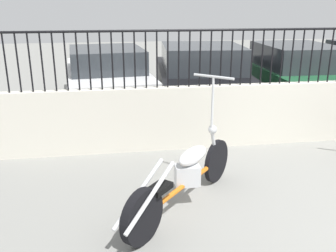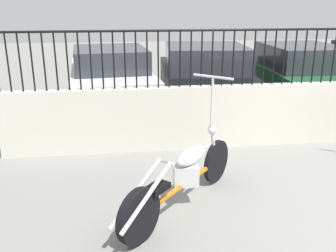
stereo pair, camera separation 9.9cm
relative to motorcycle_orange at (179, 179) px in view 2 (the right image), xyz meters
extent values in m
cube|color=beige|center=(2.40, 1.91, 0.12)|extent=(9.66, 0.18, 1.01)
cylinder|color=black|center=(-2.18, 1.91, 1.06)|extent=(0.02, 0.02, 0.87)
cylinder|color=black|center=(-2.02, 1.91, 1.06)|extent=(0.02, 0.02, 0.87)
cylinder|color=black|center=(-1.85, 1.91, 1.06)|extent=(0.02, 0.02, 0.87)
cylinder|color=black|center=(-1.68, 1.91, 1.06)|extent=(0.02, 0.02, 0.87)
cylinder|color=black|center=(-1.52, 1.91, 1.06)|extent=(0.02, 0.02, 0.87)
cylinder|color=black|center=(-1.35, 1.91, 1.06)|extent=(0.02, 0.02, 0.87)
cylinder|color=black|center=(-1.18, 1.91, 1.06)|extent=(0.02, 0.02, 0.87)
cylinder|color=black|center=(-1.02, 1.91, 1.06)|extent=(0.02, 0.02, 0.87)
cylinder|color=black|center=(-0.85, 1.91, 1.06)|extent=(0.02, 0.02, 0.87)
cylinder|color=black|center=(-0.68, 1.91, 1.06)|extent=(0.02, 0.02, 0.87)
cylinder|color=black|center=(-0.52, 1.91, 1.06)|extent=(0.02, 0.02, 0.87)
cylinder|color=black|center=(-0.35, 1.91, 1.06)|extent=(0.02, 0.02, 0.87)
cylinder|color=black|center=(-0.18, 1.91, 1.06)|extent=(0.02, 0.02, 0.87)
cylinder|color=black|center=(-0.02, 1.91, 1.06)|extent=(0.02, 0.02, 0.87)
cylinder|color=black|center=(0.15, 1.91, 1.06)|extent=(0.02, 0.02, 0.87)
cylinder|color=black|center=(0.32, 1.91, 1.06)|extent=(0.02, 0.02, 0.87)
cylinder|color=black|center=(0.48, 1.91, 1.06)|extent=(0.02, 0.02, 0.87)
cylinder|color=black|center=(0.65, 1.91, 1.06)|extent=(0.02, 0.02, 0.87)
cylinder|color=black|center=(0.82, 1.91, 1.06)|extent=(0.02, 0.02, 0.87)
cylinder|color=black|center=(0.98, 1.91, 1.06)|extent=(0.02, 0.02, 0.87)
cylinder|color=black|center=(1.15, 1.91, 1.06)|extent=(0.02, 0.02, 0.87)
cylinder|color=black|center=(1.32, 1.91, 1.06)|extent=(0.02, 0.02, 0.87)
cylinder|color=black|center=(1.48, 1.91, 1.06)|extent=(0.02, 0.02, 0.87)
cylinder|color=black|center=(1.65, 1.91, 1.06)|extent=(0.02, 0.02, 0.87)
cylinder|color=black|center=(1.82, 1.91, 1.06)|extent=(0.02, 0.02, 0.87)
cylinder|color=black|center=(1.98, 1.91, 1.06)|extent=(0.02, 0.02, 0.87)
cylinder|color=black|center=(2.15, 1.91, 1.06)|extent=(0.02, 0.02, 0.87)
cylinder|color=black|center=(2.32, 1.91, 1.06)|extent=(0.02, 0.02, 0.87)
cylinder|color=black|center=(2.48, 1.91, 1.06)|extent=(0.02, 0.02, 0.87)
cylinder|color=black|center=(2.65, 1.91, 1.06)|extent=(0.02, 0.02, 0.87)
cylinder|color=black|center=(2.81, 1.91, 1.06)|extent=(0.02, 0.02, 0.87)
cylinder|color=black|center=(2.40, 1.91, 1.48)|extent=(9.66, 0.04, 0.04)
cylinder|color=black|center=(0.60, 0.66, -0.10)|extent=(0.43, 0.46, 0.57)
cylinder|color=black|center=(-0.49, -0.53, -0.10)|extent=(0.46, 0.49, 0.58)
cylinder|color=orange|center=(0.06, 0.06, -0.10)|extent=(1.04, 1.13, 0.06)
cube|color=silver|center=(0.09, 0.10, 0.00)|extent=(0.28, 0.18, 0.24)
ellipsoid|color=white|center=(0.17, 0.19, 0.20)|extent=(0.51, 0.53, 0.18)
cube|color=black|center=(-0.28, -0.31, 0.08)|extent=(0.31, 0.31, 0.06)
cylinder|color=silver|center=(0.54, 0.59, 0.15)|extent=(0.18, 0.19, 0.51)
sphere|color=silver|center=(0.50, 0.55, 0.38)|extent=(0.11, 0.11, 0.11)
cylinder|color=silver|center=(0.48, 0.52, 0.72)|extent=(0.03, 0.03, 0.65)
cylinder|color=silver|center=(0.48, 0.52, 1.04)|extent=(0.40, 0.37, 0.03)
cylinder|color=silver|center=(-0.40, -0.54, 0.12)|extent=(0.57, 0.62, 0.45)
cylinder|color=silver|center=(-0.50, -0.45, 0.12)|extent=(0.57, 0.62, 0.45)
cylinder|color=black|center=(-1.72, 6.13, -0.07)|extent=(0.17, 0.65, 0.64)
cylinder|color=black|center=(-0.11, 6.27, -0.07)|extent=(0.17, 0.65, 0.64)
cylinder|color=black|center=(-1.50, 3.70, -0.07)|extent=(0.17, 0.65, 0.64)
cylinder|color=black|center=(0.11, 3.84, -0.07)|extent=(0.17, 0.65, 0.64)
cube|color=silver|center=(-0.80, 4.99, 0.14)|extent=(2.08, 4.08, 0.57)
cube|color=#2D3338|center=(-0.78, 4.79, 0.67)|extent=(1.72, 2.02, 0.49)
cylinder|color=black|center=(0.55, 5.91, -0.07)|extent=(0.17, 0.65, 0.64)
cylinder|color=black|center=(2.32, 5.75, -0.07)|extent=(0.17, 0.65, 0.64)
cylinder|color=black|center=(0.33, 3.44, -0.07)|extent=(0.17, 0.65, 0.64)
cylinder|color=black|center=(2.10, 3.28, -0.07)|extent=(0.17, 0.65, 0.64)
cube|color=black|center=(1.33, 4.60, 0.14)|extent=(2.24, 4.16, 0.58)
cube|color=#2D3338|center=(1.31, 4.40, 0.71)|extent=(1.86, 2.07, 0.55)
cylinder|color=black|center=(2.84, 6.09, -0.07)|extent=(0.13, 0.64, 0.64)
cylinder|color=black|center=(4.46, 6.04, -0.07)|extent=(0.13, 0.64, 0.64)
cylinder|color=black|center=(2.75, 3.39, -0.07)|extent=(0.13, 0.64, 0.64)
cube|color=#1E5933|center=(3.60, 4.72, 0.14)|extent=(1.87, 4.41, 0.57)
cube|color=#2D3338|center=(3.60, 4.50, 0.69)|extent=(1.63, 2.14, 0.52)
cylinder|color=black|center=(4.74, 5.90, -0.07)|extent=(0.17, 0.65, 0.64)
camera|label=1|loc=(-0.73, -3.70, 1.87)|focal=40.00mm
camera|label=2|loc=(-0.63, -3.71, 1.87)|focal=40.00mm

